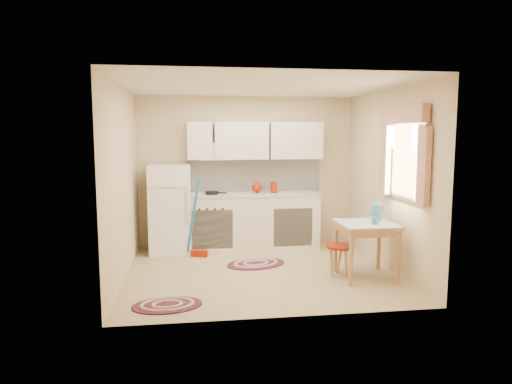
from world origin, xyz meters
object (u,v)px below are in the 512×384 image
Objects in this scene: fridge at (170,209)px; stool at (339,261)px; base_cabinets at (249,222)px; table at (366,250)px.

stool is (2.27, -1.59, -0.49)m from fridge.
fridge is 1.29m from base_cabinets.
table is at bearing -52.35° from base_cabinets.
stool is (-0.33, 0.09, -0.15)m from table.
stool is at bearing 164.79° from table.
table is 1.71× the size of stool.
base_cabinets is at bearing 127.65° from table.
base_cabinets is 3.12× the size of table.
base_cabinets reaches higher than table.
fridge is 2.81m from stool.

